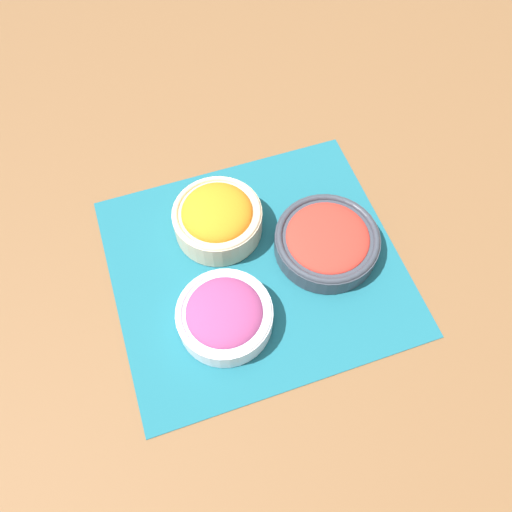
# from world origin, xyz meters

# --- Properties ---
(ground_plane) EXTENTS (3.00, 3.00, 0.00)m
(ground_plane) POSITION_xyz_m (0.00, 0.00, 0.00)
(ground_plane) COLOR brown
(placemat) EXTENTS (0.46, 0.42, 0.00)m
(placemat) POSITION_xyz_m (0.00, 0.00, 0.00)
(placemat) COLOR #195B6B
(placemat) RESTS_ON ground_plane
(carrot_bowl) EXTENTS (0.15, 0.15, 0.07)m
(carrot_bowl) POSITION_xyz_m (-0.04, 0.09, 0.04)
(carrot_bowl) COLOR beige
(carrot_bowl) RESTS_ON placemat
(tomato_bowl) EXTENTS (0.17, 0.17, 0.05)m
(tomato_bowl) POSITION_xyz_m (0.12, -0.01, 0.03)
(tomato_bowl) COLOR #333842
(tomato_bowl) RESTS_ON placemat
(onion_bowl) EXTENTS (0.15, 0.15, 0.06)m
(onion_bowl) POSITION_xyz_m (-0.08, -0.08, 0.03)
(onion_bowl) COLOR silver
(onion_bowl) RESTS_ON placemat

